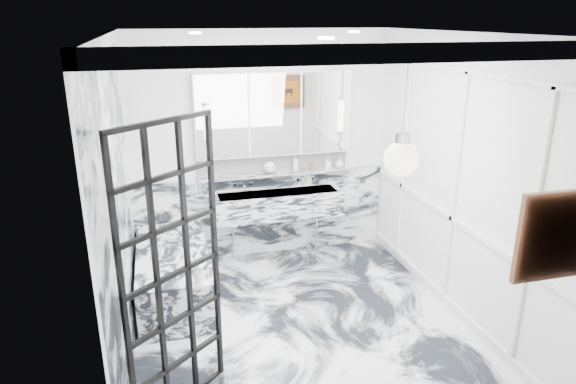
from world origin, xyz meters
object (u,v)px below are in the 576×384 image
object	(u,v)px
mirror_cabinet	(274,114)
bathtub	(174,274)
trough_sink	(278,204)
crittall_door	(173,275)

from	to	relation	value
mirror_cabinet	bathtub	xyz separation A→B (m)	(-1.32, -0.83, -1.54)
trough_sink	mirror_cabinet	bearing A→B (deg)	90.00
trough_sink	bathtub	distance (m)	1.55
mirror_cabinet	bathtub	distance (m)	2.20
mirror_cabinet	bathtub	size ratio (longest dim) A/B	1.15
crittall_door	mirror_cabinet	xyz separation A→B (m)	(1.35, 2.50, 0.69)
bathtub	mirror_cabinet	bearing A→B (deg)	32.06
crittall_door	trough_sink	distance (m)	2.72
trough_sink	mirror_cabinet	distance (m)	1.10
bathtub	crittall_door	bearing A→B (deg)	-90.83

